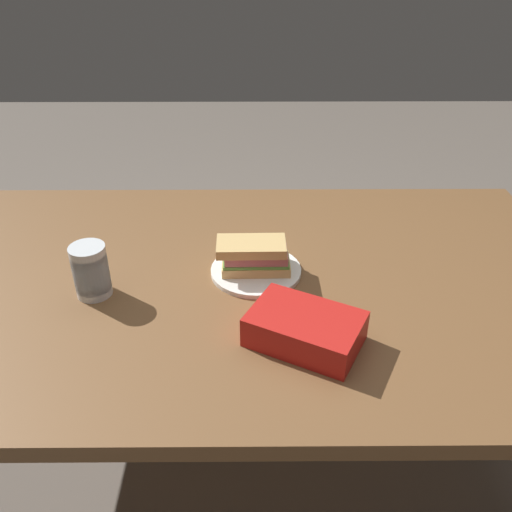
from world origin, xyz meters
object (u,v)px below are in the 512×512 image
Objects in this scene: plastic_cup_stack at (91,271)px; sandwich at (255,255)px; dining_table at (216,301)px; chip_bag at (305,329)px; paper_plate at (256,271)px.

sandwich is at bearing -167.54° from plastic_cup_stack.
dining_table is 14.33× the size of plastic_cup_stack.
plastic_cup_stack is (0.49, -0.18, 0.03)m from chip_bag.
chip_bag is at bearing 111.01° from paper_plate.
plastic_cup_stack reaches higher than paper_plate.
sandwich is at bearing -169.79° from dining_table.
paper_plate is 1.75× the size of plastic_cup_stack.
plastic_cup_stack reaches higher than chip_bag.
sandwich is 0.39m from plastic_cup_stack.
plastic_cup_stack is (0.38, 0.08, 0.01)m from sandwich.
paper_plate is 0.28m from chip_bag.
paper_plate is at bearing -167.38° from plastic_cup_stack.
plastic_cup_stack is at bearing -172.41° from chip_bag.
sandwich is at bearing 139.32° from chip_bag.
sandwich is (-0.10, -0.02, 0.13)m from dining_table.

